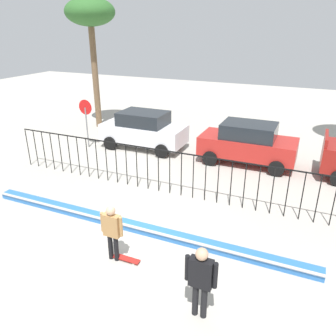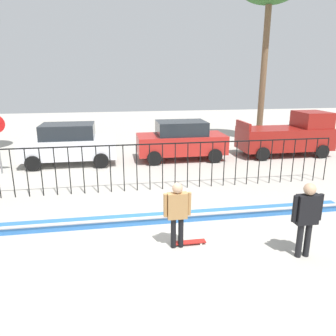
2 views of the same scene
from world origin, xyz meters
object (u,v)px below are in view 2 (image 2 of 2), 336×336
Objects in this scene: skateboarder at (177,209)px; parked_car_red at (181,140)px; skateboard at (190,242)px; camera_operator at (307,214)px; pickup_truck at (289,135)px; parked_car_white at (69,144)px.

parked_car_red reaches higher than skateboarder.
skateboard is 0.45× the size of camera_operator.
skateboard is 11.11m from pickup_truck.
camera_operator is at bearing -52.97° from parked_car_white.
pickup_truck reaches higher than skateboard.
skateboarder is at bearing -130.94° from pickup_truck.
skateboard is at bearing -97.99° from parked_car_red.
skateboarder reaches higher than skateboard.
parked_car_red reaches higher than camera_operator.
parked_car_white is 11.05m from pickup_truck.
camera_operator is at bearing -82.13° from parked_car_red.
skateboard is 2.81m from camera_operator.
camera_operator is (2.78, -0.89, 0.08)m from skateboarder.
camera_operator is 9.41m from parked_car_red.
parked_car_white is at bearing -177.46° from parked_car_red.
parked_car_white is at bearing 100.33° from skateboarder.
parked_car_red is at bearing 3.48° from parked_car_white.
skateboard is 0.19× the size of parked_car_red.
skateboarder is 9.14m from parked_car_white.
parked_car_red is (1.85, 8.47, -0.02)m from skateboarder.
skateboarder is 0.38× the size of parked_car_white.
parked_car_red is (1.52, 8.40, 0.91)m from skateboard.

